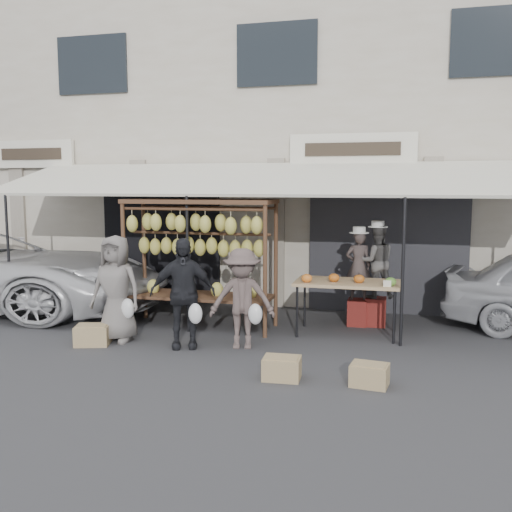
% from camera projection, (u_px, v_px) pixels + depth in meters
% --- Properties ---
extents(ground_plane, '(90.00, 90.00, 0.00)m').
position_uv_depth(ground_plane, '(224.00, 355.00, 8.35)').
color(ground_plane, '#2D2D30').
extents(shophouse, '(24.00, 6.15, 7.30)m').
position_uv_depth(shophouse, '(303.00, 137.00, 14.13)').
color(shophouse, beige).
rests_on(shophouse, ground_plane).
extents(awning, '(10.00, 2.35, 2.92)m').
position_uv_depth(awning, '(262.00, 180.00, 10.22)').
color(awning, beige).
rests_on(awning, ground_plane).
extents(banana_rack, '(2.60, 0.90, 2.24)m').
position_uv_depth(banana_rack, '(199.00, 238.00, 9.76)').
color(banana_rack, '#4F2E1F').
rests_on(banana_rack, ground_plane).
extents(produce_table, '(1.70, 0.90, 1.04)m').
position_uv_depth(produce_table, '(347.00, 284.00, 9.36)').
color(produce_table, tan).
rests_on(produce_table, ground_plane).
extents(vendor_left, '(0.48, 0.36, 1.21)m').
position_uv_depth(vendor_left, '(358.00, 266.00, 9.99)').
color(vendor_left, '#443937').
rests_on(vendor_left, stool_left).
extents(vendor_right, '(0.72, 0.62, 1.28)m').
position_uv_depth(vendor_right, '(377.00, 262.00, 9.96)').
color(vendor_right, '#514F4E').
rests_on(vendor_right, stool_right).
extents(customer_left, '(0.83, 0.54, 1.70)m').
position_uv_depth(customer_left, '(116.00, 289.00, 9.02)').
color(customer_left, slate).
rests_on(customer_left, ground_plane).
extents(customer_mid, '(1.07, 0.73, 1.69)m').
position_uv_depth(customer_mid, '(183.00, 293.00, 8.66)').
color(customer_mid, black).
rests_on(customer_mid, ground_plane).
extents(customer_right, '(1.09, 0.77, 1.53)m').
position_uv_depth(customer_right, '(242.00, 299.00, 8.64)').
color(customer_right, brown).
rests_on(customer_right, ground_plane).
extents(stool_left, '(0.41, 0.41, 0.47)m').
position_uv_depth(stool_left, '(357.00, 312.00, 10.10)').
color(stool_left, maroon).
rests_on(stool_left, ground_plane).
extents(stool_right, '(0.39, 0.39, 0.50)m').
position_uv_depth(stool_right, '(375.00, 312.00, 10.07)').
color(stool_right, maroon).
rests_on(stool_right, ground_plane).
extents(crate_near_a, '(0.49, 0.39, 0.28)m').
position_uv_depth(crate_near_a, '(282.00, 368.00, 7.32)').
color(crate_near_a, tan).
rests_on(crate_near_a, ground_plane).
extents(crate_near_b, '(0.49, 0.40, 0.27)m').
position_uv_depth(crate_near_b, '(369.00, 375.00, 7.08)').
color(crate_near_b, tan).
rests_on(crate_near_b, ground_plane).
extents(crate_far, '(0.60, 0.52, 0.31)m').
position_uv_depth(crate_far, '(93.00, 335.00, 8.89)').
color(crate_far, tan).
rests_on(crate_far, ground_plane).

